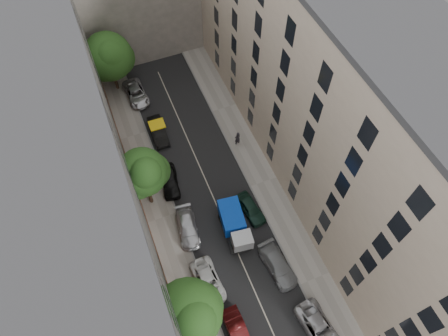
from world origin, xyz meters
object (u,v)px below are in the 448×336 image
car_right_2 (251,209)px  tree_far (109,58)px  car_left_6 (136,93)px  car_left_1 (238,332)px  car_left_3 (188,228)px  lamp_post (201,290)px  car_right_0 (319,329)px  car_left_4 (170,181)px  tree_mid (144,174)px  tree_near (190,315)px  car_left_5 (158,131)px  tarp_truck (234,224)px  car_right_1 (278,265)px  car_left_2 (208,282)px  pedestrian (237,138)px

car_right_2 → tree_far: 23.24m
tree_far → car_left_6: bearing=-51.5°
car_right_2 → tree_far: bearing=103.6°
car_left_1 → tree_far: 31.81m
car_left_3 → lamp_post: (-1.05, -6.98, 3.35)m
car_right_0 → car_left_6: bearing=97.1°
car_left_4 → car_right_2: bearing=-34.1°
car_left_4 → tree_mid: tree_mid is taller
tree_near → tree_mid: (0.23, 13.16, -0.30)m
car_left_5 → tree_mid: (-3.09, -8.04, 4.78)m
tarp_truck → car_left_6: bearing=109.2°
car_left_3 → car_left_1: bearing=-78.0°
car_left_3 → car_right_0: bearing=-53.0°
car_left_4 → car_left_6: bearing=98.7°
car_left_6 → tree_mid: (-2.29, -14.55, 4.83)m
car_right_1 → tree_mid: size_ratio=0.60×
car_right_0 → tree_mid: tree_mid is taller
car_left_6 → car_right_1: bearing=-79.1°
car_left_1 → tree_near: bearing=153.2°
car_left_1 → car_left_2: bearing=98.1°
lamp_post → car_left_5: bearing=84.5°
car_left_3 → car_left_4: car_left_4 is taller
pedestrian → tree_mid: bearing=4.3°
tree_near → lamp_post: 3.01m
tarp_truck → tree_far: 23.57m
car_left_4 → tree_near: bearing=-91.1°
tree_mid → lamp_post: bearing=-83.7°
car_left_1 → car_left_5: car_left_5 is taller
tarp_truck → car_left_6: (-4.20, 20.39, -0.59)m
car_right_0 → pedestrian: bearing=80.7°
tarp_truck → car_left_4: size_ratio=1.22×
car_left_5 → lamp_post: size_ratio=0.70×
car_left_2 → car_left_4: 11.20m
car_right_1 → pedestrian: bearing=75.8°
car_left_6 → car_right_1: size_ratio=1.02×
tree_near → tree_far: 29.86m
car_right_0 → car_left_4: bearing=105.7°
tree_far → car_left_4: bearing=-83.7°
car_left_5 → car_right_0: 25.89m
pedestrian → tarp_truck: bearing=51.5°
lamp_post → car_right_1: bearing=2.9°
car_left_4 → tree_far: (-1.70, 15.33, 4.24)m
car_left_1 → car_left_6: car_left_1 is taller
tree_near → car_left_5: bearing=81.1°
car_right_1 → car_right_2: car_right_1 is taller
car_left_2 → car_right_2: (6.47, 5.20, 0.03)m
car_left_1 → tree_far: (-2.50, 31.43, 4.27)m
car_right_0 → lamp_post: size_ratio=0.79×
car_right_2 → tree_far: (-8.17, 21.33, 4.29)m
car_right_2 → tree_near: (-8.99, -8.51, 5.13)m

